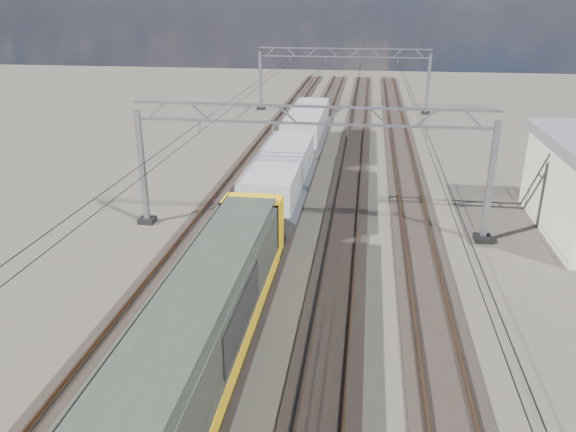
# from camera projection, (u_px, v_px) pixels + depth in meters

# --- Properties ---
(ground) EXTENTS (160.00, 160.00, 0.00)m
(ground) POSITION_uv_depth(u_px,v_px,m) (300.00, 262.00, 28.00)
(ground) COLOR black
(ground) RESTS_ON ground
(track_outer_west) EXTENTS (2.60, 140.00, 0.30)m
(track_outer_west) POSITION_uv_depth(u_px,v_px,m) (184.00, 254.00, 28.76)
(track_outer_west) COLOR black
(track_outer_west) RESTS_ON ground
(track_loco) EXTENTS (2.60, 140.00, 0.30)m
(track_loco) POSITION_uv_depth(u_px,v_px,m) (260.00, 258.00, 28.24)
(track_loco) COLOR black
(track_loco) RESTS_ON ground
(track_inner_east) EXTENTS (2.60, 140.00, 0.30)m
(track_inner_east) POSITION_uv_depth(u_px,v_px,m) (340.00, 263.00, 27.71)
(track_inner_east) COLOR black
(track_inner_east) RESTS_ON ground
(track_outer_east) EXTENTS (2.60, 140.00, 0.30)m
(track_outer_east) POSITION_uv_depth(u_px,v_px,m) (422.00, 268.00, 27.19)
(track_outer_east) COLOR black
(track_outer_east) RESTS_ON ground
(catenary_gantry_mid) EXTENTS (19.90, 0.90, 7.11)m
(catenary_gantry_mid) POSITION_uv_depth(u_px,v_px,m) (309.00, 165.00, 30.27)
(catenary_gantry_mid) COLOR gray
(catenary_gantry_mid) RESTS_ON ground
(catenary_gantry_far) EXTENTS (19.90, 0.90, 7.11)m
(catenary_gantry_far) POSITION_uv_depth(u_px,v_px,m) (343.00, 77.00, 63.48)
(catenary_gantry_far) COLOR gray
(catenary_gantry_far) RESTS_ON ground
(overhead_wires) EXTENTS (12.03, 140.00, 0.53)m
(overhead_wires) POSITION_uv_depth(u_px,v_px,m) (317.00, 116.00, 33.29)
(overhead_wires) COLOR black
(overhead_wires) RESTS_ON ground
(locomotive) EXTENTS (2.76, 21.10, 3.62)m
(locomotive) POSITION_uv_depth(u_px,v_px,m) (194.00, 343.00, 17.38)
(locomotive) COLOR black
(locomotive) RESTS_ON ground
(hopper_wagon_lead) EXTENTS (3.38, 13.00, 3.25)m
(hopper_wagon_lead) POSITION_uv_depth(u_px,v_px,m) (281.00, 177.00, 33.73)
(hopper_wagon_lead) COLOR black
(hopper_wagon_lead) RESTS_ON ground
(hopper_wagon_mid) EXTENTS (3.38, 13.00, 3.25)m
(hopper_wagon_mid) POSITION_uv_depth(u_px,v_px,m) (307.00, 127.00, 46.83)
(hopper_wagon_mid) COLOR black
(hopper_wagon_mid) RESTS_ON ground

